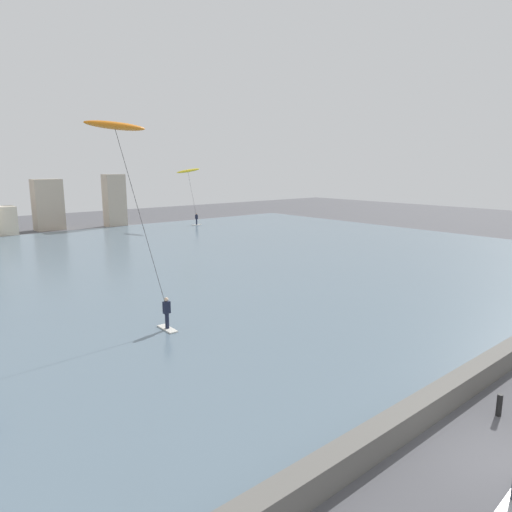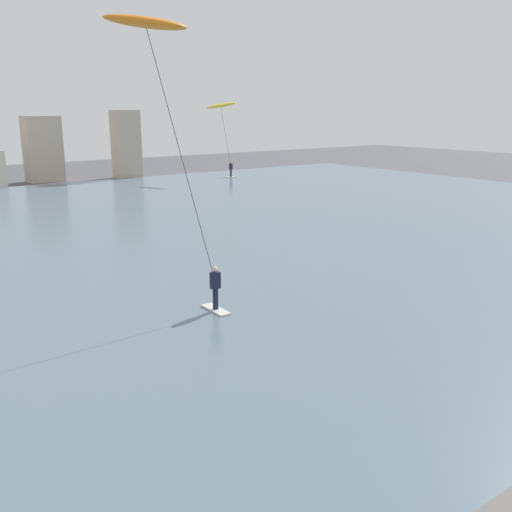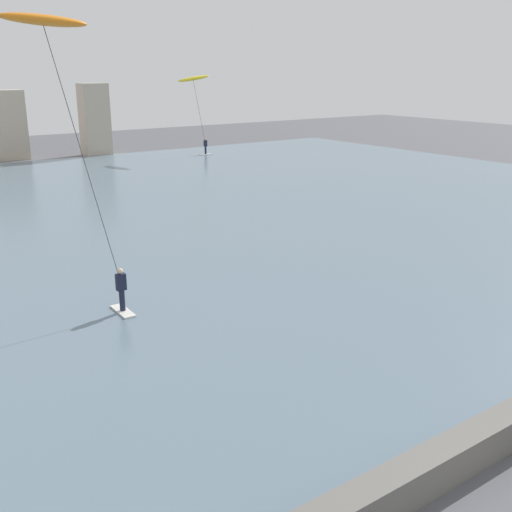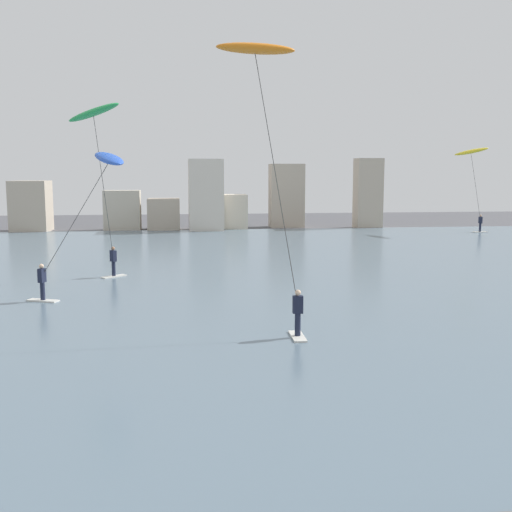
{
  "view_description": "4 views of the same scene",
  "coord_description": "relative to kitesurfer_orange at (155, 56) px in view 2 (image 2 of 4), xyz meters",
  "views": [
    {
      "loc": [
        -12.26,
        -3.52,
        8.07
      ],
      "look_at": [
        1.18,
        12.28,
        4.0
      ],
      "focal_mm": 32.01,
      "sensor_mm": 36.0,
      "label": 1
    },
    {
      "loc": [
        -12.08,
        -0.61,
        7.17
      ],
      "look_at": [
        -2.05,
        12.8,
        2.83
      ],
      "focal_mm": 39.86,
      "sensor_mm": 36.0,
      "label": 2
    },
    {
      "loc": [
        -9.54,
        -3.5,
        8.47
      ],
      "look_at": [
        0.65,
        10.76,
        3.07
      ],
      "focal_mm": 42.77,
      "sensor_mm": 36.0,
      "label": 3
    },
    {
      "loc": [
        -5.53,
        -4.14,
        5.69
      ],
      "look_at": [
        -3.32,
        13.6,
        3.23
      ],
      "focal_mm": 42.93,
      "sensor_mm": 36.0,
      "label": 4
    }
  ],
  "objects": [
    {
      "name": "water_bay",
      "position": [
        2.68,
        12.21,
        -8.86
      ],
      "size": [
        84.0,
        52.0,
        0.1
      ],
      "primitive_type": "cube",
      "color": "slate",
      "rests_on": "ground"
    },
    {
      "name": "kitesurfer_orange",
      "position": [
        0.0,
        0.0,
        0.0
      ],
      "size": [
        2.99,
        3.69,
        10.19
      ],
      "color": "silver",
      "rests_on": "water_bay"
    },
    {
      "name": "kitesurfer_yellow",
      "position": [
        23.7,
        31.84,
        -1.89
      ],
      "size": [
        3.57,
        3.65,
        7.96
      ],
      "color": "silver",
      "rests_on": "water_bay"
    }
  ]
}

